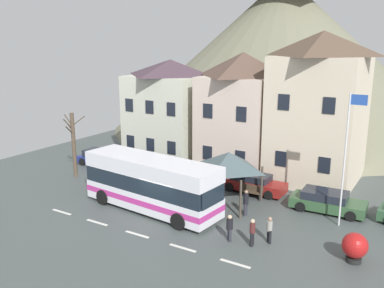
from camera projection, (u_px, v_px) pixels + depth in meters
name	position (u px, v px, depth m)	size (l,w,h in m)	color
ground_plane	(161.00, 220.00, 25.05)	(40.00, 60.00, 0.07)	#474F4E
townhouse_00	(171.00, 109.00, 37.84)	(6.55, 6.38, 8.82)	beige
townhouse_01	(242.00, 112.00, 34.20)	(5.65, 6.39, 9.56)	beige
townhouse_02	(319.00, 108.00, 31.15)	(6.14, 6.93, 11.14)	beige
hilltop_castle	(281.00, 50.00, 49.97)	(40.14, 40.14, 26.98)	#71715A
transit_bus	(151.00, 184.00, 26.16)	(9.52, 3.46, 3.36)	white
bus_shelter	(229.00, 161.00, 26.78)	(3.60, 3.60, 3.53)	#473D33
parked_car_00	(100.00, 158.00, 36.03)	(3.96, 2.07, 1.32)	navy
parked_car_01	(327.00, 201.00, 26.20)	(4.59, 2.14, 1.30)	#315433
parked_car_02	(253.00, 183.00, 29.57)	(4.52, 1.92, 1.31)	maroon
parked_car_03	(151.00, 165.00, 33.95)	(4.54, 2.10, 1.27)	black
pedestrian_00	(230.00, 226.00, 22.26)	(0.35, 0.35, 1.48)	#2D2D38
pedestrian_01	(246.00, 202.00, 25.52)	(0.32, 0.37, 1.63)	#2D2D38
pedestrian_02	(252.00, 232.00, 21.73)	(0.29, 0.36, 1.49)	black
pedestrian_03	(269.00, 229.00, 22.04)	(0.30, 0.31, 1.46)	black
public_bench	(251.00, 191.00, 28.47)	(1.56, 0.48, 0.87)	#473828
flagpole	(347.00, 152.00, 23.22)	(0.95, 0.10, 7.71)	silver
harbour_buoy	(355.00, 246.00, 20.11)	(1.23, 1.23, 1.48)	black
bare_tree_00	(74.00, 144.00, 32.41)	(1.95, 1.16, 5.08)	brown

